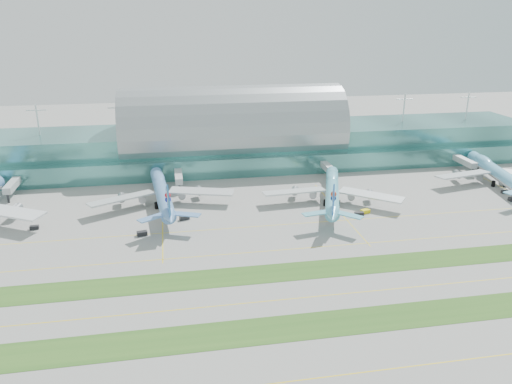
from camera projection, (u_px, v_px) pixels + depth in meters
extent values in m
plane|color=gray|center=(286.00, 275.00, 159.57)|extent=(700.00, 700.00, 0.00)
cube|color=#3D7A75|center=(232.00, 146.00, 276.79)|extent=(340.00, 42.00, 20.00)
cube|color=#3D7A75|center=(239.00, 167.00, 256.21)|extent=(340.00, 8.00, 10.00)
ellipsoid|color=#9EA5A8|center=(232.00, 128.00, 273.43)|extent=(340.00, 46.20, 16.17)
cylinder|color=white|center=(232.00, 114.00, 270.75)|extent=(0.80, 0.80, 16.00)
cube|color=#B2B7B7|center=(13.00, 184.00, 228.41)|extent=(3.50, 22.00, 3.00)
cylinder|color=black|center=(8.00, 199.00, 220.31)|extent=(1.00, 1.00, 4.00)
cube|color=#B2B7B7|center=(178.00, 175.00, 240.74)|extent=(3.50, 22.00, 3.00)
cylinder|color=black|center=(179.00, 189.00, 232.64)|extent=(1.00, 1.00, 4.00)
cube|color=#B2B7B7|center=(327.00, 167.00, 253.07)|extent=(3.50, 22.00, 3.00)
cylinder|color=black|center=(333.00, 180.00, 244.97)|extent=(1.00, 1.00, 4.00)
cube|color=#B2B7B7|center=(463.00, 160.00, 265.41)|extent=(3.50, 22.00, 3.00)
cylinder|color=black|center=(473.00, 172.00, 257.31)|extent=(1.00, 1.00, 4.00)
cube|color=#2D591E|center=(310.00, 326.00, 133.59)|extent=(420.00, 12.00, 0.08)
cube|color=#2D591E|center=(285.00, 272.00, 161.41)|extent=(420.00, 12.00, 0.08)
cube|color=yellow|center=(334.00, 376.00, 115.05)|extent=(420.00, 0.35, 0.01)
cube|color=yellow|center=(297.00, 298.00, 146.59)|extent=(420.00, 0.35, 0.01)
cube|color=yellow|center=(274.00, 250.00, 176.27)|extent=(420.00, 0.35, 0.01)
cube|color=yellow|center=(263.00, 226.00, 196.67)|extent=(420.00, 0.35, 0.01)
cone|color=#5A8EC6|center=(0.00, 180.00, 230.25)|extent=(7.47, 6.35, 6.76)
cube|color=white|center=(7.00, 211.00, 194.67)|extent=(32.43, 23.52, 1.33)
cylinder|color=#96999F|center=(2.00, 211.00, 200.83)|extent=(4.52, 6.46, 3.71)
cylinder|color=#5D8FCC|center=(162.00, 192.00, 216.53)|extent=(11.22, 59.10, 5.88)
ellipsoid|color=#5D8FCC|center=(158.00, 178.00, 230.95)|extent=(7.20, 18.31, 4.19)
cone|color=#5D8FCC|center=(156.00, 172.00, 245.31)|extent=(6.29, 5.26, 5.88)
cone|color=#5D8FCC|center=(170.00, 218.00, 185.98)|extent=(6.34, 9.01, 5.59)
cube|color=silver|center=(122.00, 198.00, 210.69)|extent=(28.57, 19.37, 1.16)
cylinder|color=gray|center=(132.00, 198.00, 217.07)|extent=(3.69, 5.49, 3.22)
cube|color=silver|center=(202.00, 191.00, 219.17)|extent=(29.31, 15.05, 1.16)
cylinder|color=gray|center=(190.00, 193.00, 223.43)|extent=(3.69, 5.49, 3.22)
cube|color=#2973B8|center=(168.00, 202.00, 185.70)|extent=(1.70, 12.47, 13.67)
cylinder|color=white|center=(168.00, 197.00, 186.08)|extent=(1.27, 4.61, 4.55)
cylinder|color=black|center=(158.00, 186.00, 238.30)|extent=(1.71, 1.71, 2.85)
cylinder|color=black|center=(157.00, 206.00, 213.84)|extent=(1.71, 1.71, 2.85)
cylinder|color=black|center=(170.00, 204.00, 215.25)|extent=(1.71, 1.71, 2.85)
cylinder|color=#60BDD5|center=(332.00, 191.00, 218.78)|extent=(23.32, 56.23, 5.73)
ellipsoid|color=#60BDD5|center=(332.00, 177.00, 233.21)|extent=(10.60, 18.25, 4.08)
cone|color=#60BDD5|center=(332.00, 171.00, 247.57)|extent=(6.89, 6.18, 5.73)
cone|color=#60BDD5|center=(333.00, 217.00, 188.24)|extent=(7.77, 9.60, 5.44)
cube|color=silver|center=(294.00, 191.00, 219.39)|extent=(28.13, 8.79, 1.13)
cylinder|color=#9B9FA4|center=(304.00, 192.00, 224.15)|extent=(4.57, 5.81, 3.14)
cube|color=silver|center=(371.00, 195.00, 214.97)|extent=(25.68, 23.20, 1.13)
cylinder|color=#9B9FA4|center=(360.00, 195.00, 220.83)|extent=(4.57, 5.81, 3.14)
cube|color=blue|center=(333.00, 200.00, 188.01)|extent=(4.32, 11.71, 13.32)
cylinder|color=silver|center=(333.00, 196.00, 188.41)|extent=(2.17, 4.47, 4.44)
cylinder|color=black|center=(332.00, 184.00, 240.51)|extent=(1.66, 1.66, 2.77)
cylinder|color=black|center=(325.00, 203.00, 217.13)|extent=(1.66, 1.66, 2.77)
cylinder|color=black|center=(338.00, 203.00, 216.39)|extent=(1.66, 1.66, 2.77)
cylinder|color=#66B7E0|center=(497.00, 173.00, 243.51)|extent=(16.80, 59.61, 5.95)
ellipsoid|color=#66B7E0|center=(483.00, 160.00, 258.66)|extent=(8.89, 18.83, 4.24)
cone|color=#66B7E0|center=(471.00, 155.00, 273.72)|extent=(6.73, 5.81, 5.95)
cube|color=silver|center=(463.00, 174.00, 241.98)|extent=(29.67, 12.78, 1.17)
cylinder|color=gray|center=(467.00, 175.00, 247.51)|extent=(4.18, 5.79, 3.26)
cylinder|color=black|center=(477.00, 168.00, 266.30)|extent=(1.73, 1.73, 2.88)
cylinder|color=black|center=(493.00, 184.00, 241.40)|extent=(1.73, 1.73, 2.88)
cylinder|color=black|center=(505.00, 184.00, 241.35)|extent=(1.73, 1.73, 2.88)
cube|color=black|center=(34.00, 227.00, 193.54)|extent=(3.42, 2.12, 1.45)
cube|color=black|center=(142.00, 233.00, 188.00)|extent=(4.15, 2.84, 1.66)
cube|color=black|center=(185.00, 218.00, 202.51)|extent=(4.32, 2.91, 1.72)
cube|color=yellow|center=(365.00, 211.00, 209.37)|extent=(4.07, 3.06, 1.53)
cube|color=black|center=(359.00, 214.00, 206.65)|extent=(3.79, 2.10, 1.53)
cube|color=black|center=(505.00, 192.00, 232.66)|extent=(3.82, 2.25, 1.39)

